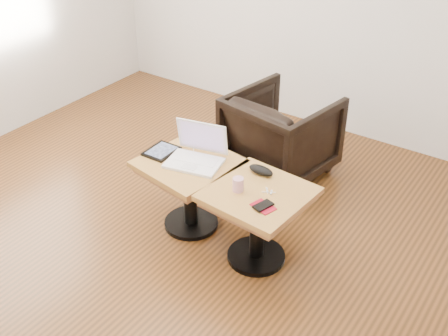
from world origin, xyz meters
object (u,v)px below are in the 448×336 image
Objects in this scene: side_table_right at (258,209)px; armchair at (281,134)px; striped_cup at (238,184)px; laptop at (197,154)px; side_table_left at (189,178)px.

armchair is (-0.42, 1.03, -0.06)m from side_table_right.
laptop is at bearing 162.19° from striped_cup.
striped_cup is at bearing -2.95° from side_table_left.
striped_cup is at bearing -30.47° from laptop.
side_table_right is 0.22m from striped_cup.
armchair is at bearing 105.55° from striped_cup.
striped_cup is 0.12× the size of armchair.
side_table_right is at bearing -20.62° from laptop.
striped_cup reaches higher than side_table_right.
armchair is at bearing 116.52° from side_table_right.
side_table_left is 1.01m from armchair.
laptop reaches higher than side_table_right.
side_table_left is at bearing -179.42° from side_table_right.
laptop is at bearing 176.52° from side_table_right.
side_table_right is 0.57m from laptop.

